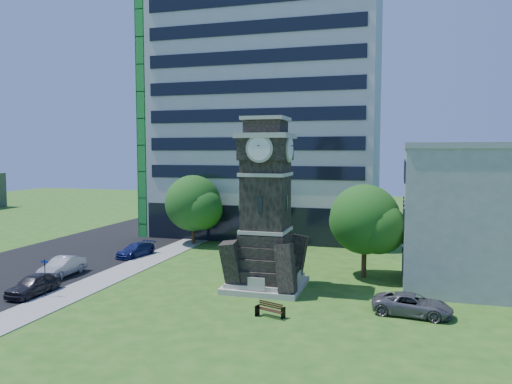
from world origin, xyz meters
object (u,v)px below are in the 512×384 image
(street_sign, at_px, (45,273))
(clock_tower, at_px, (266,215))
(car_street_mid, at_px, (62,267))
(car_street_north, at_px, (136,250))
(car_east_lot, at_px, (412,305))
(car_street_south, at_px, (34,285))
(park_bench, at_px, (270,309))

(street_sign, bearing_deg, clock_tower, 31.44)
(car_street_mid, distance_m, car_street_north, 8.35)
(car_street_north, distance_m, street_sign, 13.34)
(car_east_lot, bearing_deg, clock_tower, 78.79)
(car_street_north, bearing_deg, car_street_mid, -91.09)
(car_street_south, bearing_deg, car_street_mid, 106.51)
(clock_tower, xyz_separation_m, park_bench, (1.93, -6.03, -4.82))
(street_sign, bearing_deg, park_bench, 7.73)
(clock_tower, distance_m, car_street_south, 16.68)
(car_east_lot, bearing_deg, car_street_south, 103.77)
(car_street_south, relative_size, park_bench, 2.50)
(car_street_north, relative_size, park_bench, 2.51)
(car_street_south, xyz_separation_m, car_east_lot, (24.83, 2.86, -0.07))
(car_street_mid, bearing_deg, car_street_north, 75.58)
(clock_tower, bearing_deg, street_sign, -155.08)
(car_street_south, distance_m, car_east_lot, 24.99)
(car_street_south, distance_m, street_sign, 1.43)
(clock_tower, distance_m, street_sign, 15.54)
(car_street_mid, distance_m, car_east_lot, 26.39)
(car_street_north, height_order, street_sign, street_sign)
(car_street_mid, bearing_deg, car_east_lot, -6.69)
(street_sign, bearing_deg, car_street_mid, 123.27)
(car_east_lot, xyz_separation_m, park_bench, (-8.10, -2.70, -0.18))
(clock_tower, relative_size, car_street_mid, 2.72)
(clock_tower, relative_size, park_bench, 7.23)
(car_street_south, height_order, park_bench, car_street_south)
(car_street_south, relative_size, car_street_north, 1.00)
(clock_tower, distance_m, park_bench, 7.96)
(car_street_mid, height_order, car_street_north, car_street_mid)
(car_street_south, xyz_separation_m, park_bench, (16.73, 0.16, -0.26))
(car_street_north, bearing_deg, clock_tower, -14.29)
(car_street_mid, xyz_separation_m, park_bench, (18.21, -4.79, -0.28))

